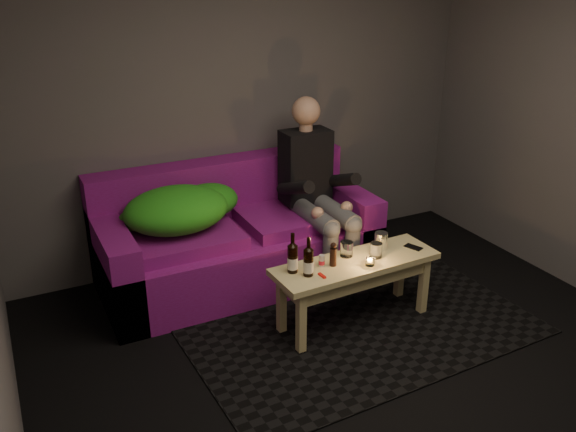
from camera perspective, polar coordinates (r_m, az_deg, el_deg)
name	(u,v)px	position (r m, az deg, el deg)	size (l,w,h in m)	color
floor	(405,401)	(3.75, 10.91, -16.66)	(4.50, 4.50, 0.00)	black
room	(375,104)	(3.36, 8.16, 10.31)	(4.50, 4.50, 4.50)	silver
rug	(349,317)	(4.43, 5.75, -9.42)	(2.35, 1.71, 0.01)	black
sofa	(236,241)	(4.79, -4.91, -2.32)	(2.10, 0.95, 0.90)	#7D1065
green_blanket	(181,208)	(4.52, -9.98, 0.70)	(0.93, 0.63, 0.32)	green
person	(316,187)	(4.74, 2.61, 2.68)	(0.38, 0.87, 1.40)	black
coffee_table	(355,272)	(4.20, 6.33, -5.23)	(1.19, 0.42, 0.48)	#E3D085
beer_bottle_a	(293,258)	(3.94, 0.43, -3.94)	(0.07, 0.07, 0.28)	black
beer_bottle_b	(308,262)	(3.91, 1.92, -4.29)	(0.07, 0.07, 0.27)	black
salt_shaker	(322,261)	(4.05, 3.17, -4.20)	(0.04, 0.04, 0.08)	silver
pepper_mill	(333,257)	(4.05, 4.25, -3.84)	(0.05, 0.05, 0.13)	black
tumbler_back	(347,249)	(4.19, 5.50, -3.10)	(0.09, 0.09, 0.10)	white
tealight	(370,262)	(4.10, 7.68, -4.27)	(0.06, 0.06, 0.05)	white
tumbler_front	(376,250)	(4.20, 8.24, -3.19)	(0.08, 0.08, 0.11)	white
steel_cup	(381,241)	(4.32, 8.69, -2.32)	(0.09, 0.09, 0.12)	silver
smartphone	(413,247)	(4.40, 11.65, -2.87)	(0.06, 0.13, 0.01)	black
red_lighter	(322,276)	(3.94, 3.20, -5.59)	(0.02, 0.07, 0.01)	red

